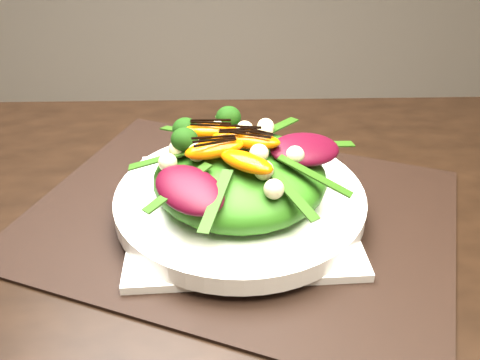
{
  "coord_description": "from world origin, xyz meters",
  "views": [
    {
      "loc": [
        -0.01,
        -0.32,
        1.09
      ],
      "look_at": [
        0.01,
        0.13,
        0.8
      ],
      "focal_mm": 38.0,
      "sensor_mm": 36.0,
      "label": 1
    }
  ],
  "objects_px": {
    "salad_bowl": "(240,199)",
    "lettuce_mound": "(240,177)",
    "orange_segment": "(229,131)",
    "dining_table": "(237,320)",
    "plate_base": "(240,210)",
    "placemat": "(240,214)"
  },
  "relations": [
    {
      "from": "orange_segment",
      "to": "salad_bowl",
      "type": "bearing_deg",
      "value": -71.62
    },
    {
      "from": "salad_bowl",
      "to": "plate_base",
      "type": "bearing_deg",
      "value": 0.0
    },
    {
      "from": "dining_table",
      "to": "orange_segment",
      "type": "relative_size",
      "value": 26.41
    },
    {
      "from": "lettuce_mound",
      "to": "orange_segment",
      "type": "height_order",
      "value": "orange_segment"
    },
    {
      "from": "salad_bowl",
      "to": "orange_segment",
      "type": "height_order",
      "value": "orange_segment"
    },
    {
      "from": "dining_table",
      "to": "orange_segment",
      "type": "bearing_deg",
      "value": 91.7
    },
    {
      "from": "dining_table",
      "to": "placemat",
      "type": "height_order",
      "value": "dining_table"
    },
    {
      "from": "orange_segment",
      "to": "plate_base",
      "type": "bearing_deg",
      "value": -71.62
    },
    {
      "from": "lettuce_mound",
      "to": "orange_segment",
      "type": "xyz_separation_m",
      "value": [
        -0.01,
        0.03,
        0.04
      ]
    },
    {
      "from": "plate_base",
      "to": "dining_table",
      "type": "bearing_deg",
      "value": -92.75
    },
    {
      "from": "placemat",
      "to": "lettuce_mound",
      "type": "xyz_separation_m",
      "value": [
        0.0,
        0.0,
        0.05
      ]
    },
    {
      "from": "placemat",
      "to": "lettuce_mound",
      "type": "distance_m",
      "value": 0.05
    },
    {
      "from": "dining_table",
      "to": "salad_bowl",
      "type": "relative_size",
      "value": 5.91
    },
    {
      "from": "salad_bowl",
      "to": "dining_table",
      "type": "bearing_deg",
      "value": -92.75
    },
    {
      "from": "placemat",
      "to": "plate_base",
      "type": "height_order",
      "value": "plate_base"
    },
    {
      "from": "plate_base",
      "to": "lettuce_mound",
      "type": "height_order",
      "value": "lettuce_mound"
    },
    {
      "from": "placemat",
      "to": "orange_segment",
      "type": "distance_m",
      "value": 0.09
    },
    {
      "from": "placemat",
      "to": "orange_segment",
      "type": "height_order",
      "value": "orange_segment"
    },
    {
      "from": "salad_bowl",
      "to": "lettuce_mound",
      "type": "relative_size",
      "value": 1.47
    },
    {
      "from": "lettuce_mound",
      "to": "orange_segment",
      "type": "bearing_deg",
      "value": 108.38
    },
    {
      "from": "dining_table",
      "to": "placemat",
      "type": "distance_m",
      "value": 0.13
    },
    {
      "from": "plate_base",
      "to": "lettuce_mound",
      "type": "xyz_separation_m",
      "value": [
        0.0,
        0.0,
        0.04
      ]
    }
  ]
}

